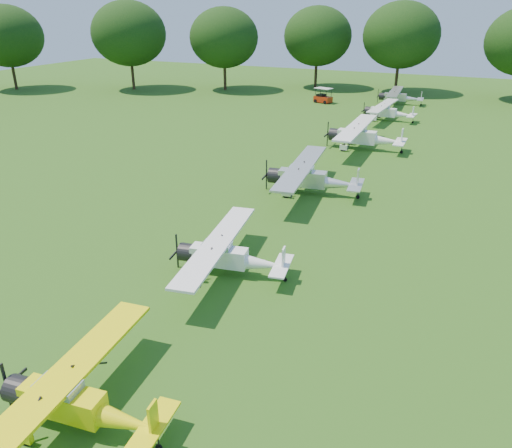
{
  "coord_description": "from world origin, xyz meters",
  "views": [
    {
      "loc": [
        10.4,
        -22.48,
        12.23
      ],
      "look_at": [
        0.31,
        -0.1,
        1.4
      ],
      "focal_mm": 35.0,
      "sensor_mm": 36.0,
      "label": 1
    }
  ],
  "objects_px": {
    "aircraft_5": "(363,135)",
    "aircraft_6": "(387,111)",
    "aircraft_7": "(399,96)",
    "aircraft_2": "(74,401)",
    "aircraft_4": "(310,176)",
    "golf_cart": "(323,98)",
    "aircraft_3": "(228,254)"
  },
  "relations": [
    {
      "from": "aircraft_2",
      "to": "golf_cart",
      "type": "height_order",
      "value": "golf_cart"
    },
    {
      "from": "aircraft_5",
      "to": "golf_cart",
      "type": "bearing_deg",
      "value": 114.71
    },
    {
      "from": "aircraft_3",
      "to": "aircraft_5",
      "type": "xyz_separation_m",
      "value": [
        0.62,
        25.73,
        0.26
      ]
    },
    {
      "from": "aircraft_6",
      "to": "aircraft_5",
      "type": "bearing_deg",
      "value": -85.59
    },
    {
      "from": "aircraft_5",
      "to": "aircraft_6",
      "type": "height_order",
      "value": "aircraft_5"
    },
    {
      "from": "aircraft_5",
      "to": "aircraft_6",
      "type": "distance_m",
      "value": 13.46
    },
    {
      "from": "aircraft_2",
      "to": "aircraft_7",
      "type": "height_order",
      "value": "aircraft_7"
    },
    {
      "from": "aircraft_5",
      "to": "golf_cart",
      "type": "distance_m",
      "value": 23.79
    },
    {
      "from": "aircraft_7",
      "to": "aircraft_2",
      "type": "bearing_deg",
      "value": -93.53
    },
    {
      "from": "aircraft_3",
      "to": "aircraft_6",
      "type": "distance_m",
      "value": 39.19
    },
    {
      "from": "aircraft_2",
      "to": "aircraft_5",
      "type": "bearing_deg",
      "value": 83.38
    },
    {
      "from": "aircraft_4",
      "to": "aircraft_6",
      "type": "height_order",
      "value": "aircraft_4"
    },
    {
      "from": "aircraft_3",
      "to": "aircraft_5",
      "type": "height_order",
      "value": "aircraft_5"
    },
    {
      "from": "aircraft_5",
      "to": "aircraft_7",
      "type": "xyz_separation_m",
      "value": [
        -0.87,
        24.37,
        -0.23
      ]
    },
    {
      "from": "aircraft_2",
      "to": "aircraft_7",
      "type": "xyz_separation_m",
      "value": [
        -0.43,
        60.76,
        0.04
      ]
    },
    {
      "from": "aircraft_6",
      "to": "aircraft_7",
      "type": "distance_m",
      "value": 10.92
    },
    {
      "from": "aircraft_7",
      "to": "aircraft_6",
      "type": "bearing_deg",
      "value": -91.01
    },
    {
      "from": "aircraft_4",
      "to": "golf_cart",
      "type": "distance_m",
      "value": 35.92
    },
    {
      "from": "aircraft_3",
      "to": "aircraft_4",
      "type": "distance_m",
      "value": 12.55
    },
    {
      "from": "aircraft_2",
      "to": "aircraft_7",
      "type": "distance_m",
      "value": 60.76
    },
    {
      "from": "aircraft_5",
      "to": "aircraft_7",
      "type": "height_order",
      "value": "aircraft_5"
    },
    {
      "from": "aircraft_3",
      "to": "golf_cart",
      "type": "distance_m",
      "value": 48.12
    },
    {
      "from": "aircraft_7",
      "to": "golf_cart",
      "type": "relative_size",
      "value": 3.66
    },
    {
      "from": "aircraft_4",
      "to": "aircraft_6",
      "type": "relative_size",
      "value": 1.16
    },
    {
      "from": "aircraft_4",
      "to": "aircraft_7",
      "type": "distance_m",
      "value": 37.55
    },
    {
      "from": "aircraft_2",
      "to": "aircraft_3",
      "type": "distance_m",
      "value": 10.66
    },
    {
      "from": "aircraft_4",
      "to": "golf_cart",
      "type": "xyz_separation_m",
      "value": [
        -9.77,
        34.56,
        -0.61
      ]
    },
    {
      "from": "aircraft_7",
      "to": "golf_cart",
      "type": "distance_m",
      "value": 10.02
    },
    {
      "from": "aircraft_5",
      "to": "aircraft_7",
      "type": "bearing_deg",
      "value": 90.77
    },
    {
      "from": "aircraft_2",
      "to": "golf_cart",
      "type": "distance_m",
      "value": 58.63
    },
    {
      "from": "aircraft_3",
      "to": "aircraft_6",
      "type": "bearing_deg",
      "value": 80.29
    },
    {
      "from": "aircraft_2",
      "to": "golf_cart",
      "type": "xyz_separation_m",
      "value": [
        -9.98,
        57.77,
        -0.4
      ]
    }
  ]
}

